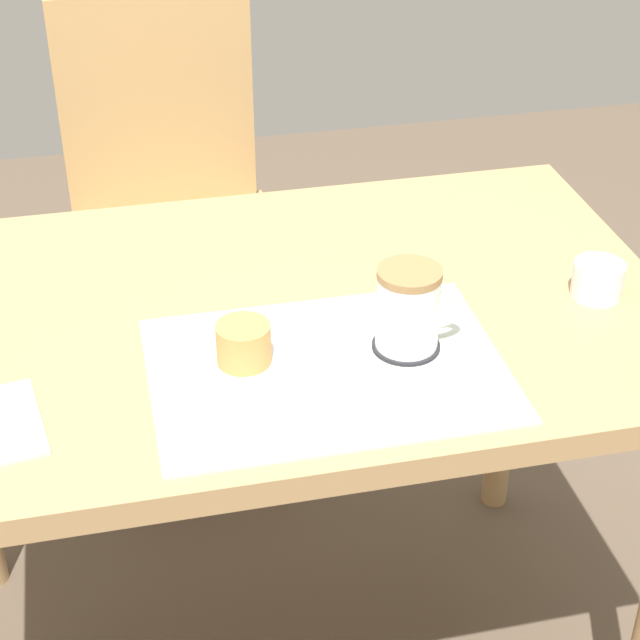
% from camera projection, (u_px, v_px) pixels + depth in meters
% --- Properties ---
extents(dining_table, '(1.09, 0.69, 0.71)m').
position_uv_depth(dining_table, '(275.00, 360.00, 1.50)').
color(dining_table, tan).
rests_on(dining_table, ground_plane).
extents(wooden_chair, '(0.44, 0.44, 0.91)m').
position_uv_depth(wooden_chair, '(172.00, 212.00, 2.13)').
color(wooden_chair, tan).
rests_on(wooden_chair, ground_plane).
extents(placemat, '(0.44, 0.32, 0.00)m').
position_uv_depth(placemat, '(327.00, 370.00, 1.33)').
color(placemat, silver).
rests_on(placemat, dining_table).
extents(pastry_plate, '(0.17, 0.17, 0.01)m').
position_uv_depth(pastry_plate, '(245.00, 365.00, 1.32)').
color(pastry_plate, white).
rests_on(pastry_plate, placemat).
extents(pastry, '(0.07, 0.07, 0.05)m').
position_uv_depth(pastry, '(244.00, 344.00, 1.30)').
color(pastry, tan).
rests_on(pastry, pastry_plate).
extents(coffee_coaster, '(0.09, 0.09, 0.00)m').
position_uv_depth(coffee_coaster, '(406.00, 346.00, 1.36)').
color(coffee_coaster, '#232328').
rests_on(coffee_coaster, placemat).
extents(coffee_mug, '(0.11, 0.08, 0.11)m').
position_uv_depth(coffee_mug, '(410.00, 308.00, 1.33)').
color(coffee_mug, white).
rests_on(coffee_mug, coffee_coaster).
extents(sugar_bowl, '(0.07, 0.07, 0.05)m').
position_uv_depth(sugar_bowl, '(598.00, 280.00, 1.46)').
color(sugar_bowl, white).
rests_on(sugar_bowl, dining_table).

